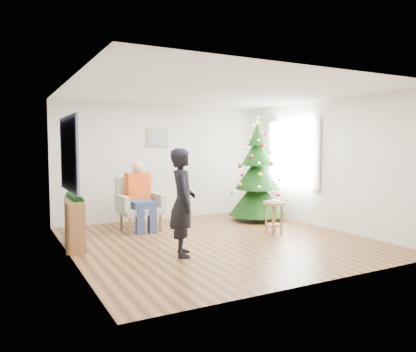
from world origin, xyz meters
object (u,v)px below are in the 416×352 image
stool (274,218)px  standing_man (183,202)px  console (75,223)px  armchair (139,211)px  christmas_tree (257,175)px

stool → standing_man: standing_man is taller
console → armchair: bearing=37.9°
christmas_tree → console: bearing=-171.5°
stool → console: size_ratio=0.61×
armchair → christmas_tree: bearing=-6.6°
stool → armchair: 2.63m
console → christmas_tree: bearing=16.0°
stool → console: 3.58m
standing_man → console: 1.93m
standing_man → christmas_tree: bearing=-36.6°
console → stool: bearing=-4.3°
armchair → console: armchair is taller
stool → console: bearing=168.1°
armchair → console: size_ratio=1.04×
stool → console: (-3.51, 0.74, 0.09)m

